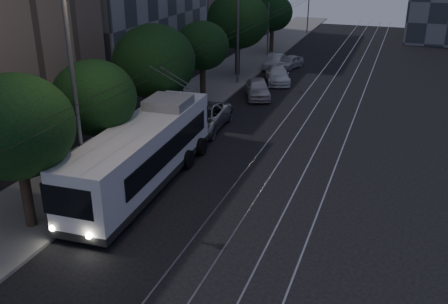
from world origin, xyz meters
The scene contains 18 objects.
ground centered at (0.00, 0.00, 0.00)m, with size 120.00×120.00×0.00m, color black.
sidewalk centered at (-7.50, 20.00, 0.07)m, with size 5.00×90.00×0.15m, color gray.
tram_rails centered at (2.50, 20.00, 0.01)m, with size 4.52×90.00×0.02m.
overhead_wires centered at (-4.97, 20.00, 3.47)m, with size 2.23×90.00×6.00m.
trolleybus centered at (-3.95, 2.45, 1.70)m, with size 3.13×12.43×5.63m.
pickup_silver centered at (-4.30, 10.78, 0.79)m, with size 2.63×5.71×1.59m, color #A2A4AA.
car_white_a centered at (-3.02, 19.00, 0.74)m, with size 1.76×4.36×1.49m, color #BAB9BE.
car_white_b centered at (-2.70, 24.00, 0.68)m, with size 1.90×4.67×1.35m, color silver.
car_white_c centered at (-4.30, 29.00, 0.66)m, with size 1.40×4.00×1.32m, color #B2B2B7.
car_white_d centered at (-2.91, 29.50, 0.62)m, with size 1.46×3.63×1.24m, color #B6B6BB.
tree_0 centered at (-6.50, -3.00, 4.56)m, with size 4.65×4.65×6.67m.
tree_1 centered at (-6.50, 2.39, 4.23)m, with size 4.13×4.13×6.11m.
tree_2 centered at (-7.00, 9.69, 4.45)m, with size 5.10×5.10×6.76m.
tree_3 centered at (-6.50, 16.24, 4.29)m, with size 3.93×3.93×6.09m.
tree_4 centered at (-6.72, 25.04, 4.96)m, with size 5.50×5.50×7.45m.
tree_5 centered at (-6.50, 36.09, 4.31)m, with size 4.29×4.29×6.26m.
streetlamp_near centered at (-4.77, -0.79, 6.76)m, with size 2.71×0.44×11.36m.
streetlamp_far centered at (-5.39, 22.29, 5.82)m, with size 2.34×0.44×9.63m.
Camera 1 is at (7.47, -17.44, 11.19)m, focal length 40.00 mm.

